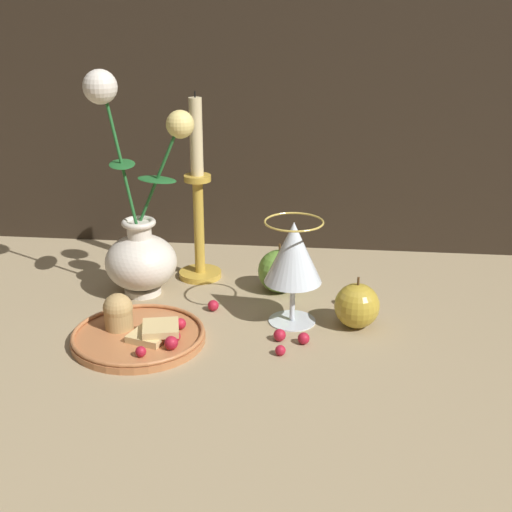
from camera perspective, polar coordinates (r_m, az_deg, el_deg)
name	(u,v)px	position (r m, az deg, el deg)	size (l,w,h in m)	color
ground_plane	(188,318)	(1.10, -5.43, -4.96)	(2.40, 2.40, 0.00)	#9E8966
vase	(140,239)	(1.16, -9.29, 1.38)	(0.16, 0.12, 0.36)	silver
plate_with_pastries	(137,332)	(1.04, -9.52, -6.00)	(0.19, 0.19, 0.06)	#B77042
wine_glass	(293,256)	(1.04, 3.00, 0.00)	(0.09, 0.09, 0.16)	silver
candlestick	(198,209)	(1.20, -4.63, 3.76)	(0.07, 0.07, 0.32)	gold
apple_beside_vase	(279,271)	(1.17, 1.89, -1.21)	(0.07, 0.07, 0.08)	#669938
apple_near_glass	(357,305)	(1.07, 8.08, -3.93)	(0.07, 0.07, 0.08)	#B2932D
berry_near_plate	(280,350)	(0.99, 1.96, -7.55)	(0.01, 0.01, 0.01)	#AD192D
berry_front_center	(280,335)	(1.02, 1.90, -6.34)	(0.02, 0.02, 0.02)	#AD192D
berry_by_glass_stem	(345,299)	(1.14, 7.11, -3.43)	(0.02, 0.02, 0.02)	#AD192D
berry_under_candlestick	(213,306)	(1.11, -3.45, -3.98)	(0.02, 0.02, 0.02)	#AD192D
berry_far_right	(304,338)	(1.02, 3.83, -6.59)	(0.02, 0.02, 0.02)	#AD192D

